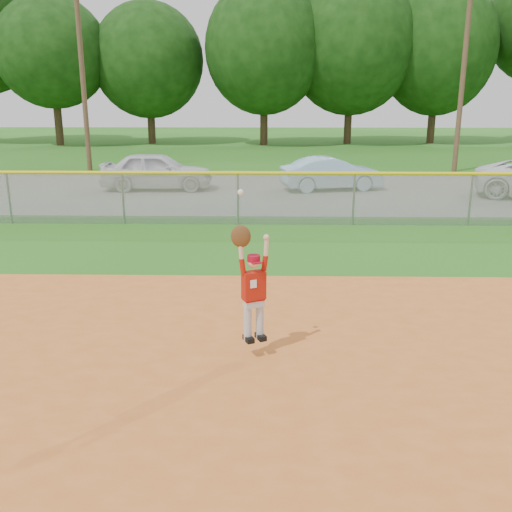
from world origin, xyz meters
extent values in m
plane|color=#246016|center=(0.00, 0.00, 0.00)|extent=(120.00, 120.00, 0.00)
cube|color=slate|center=(0.00, 16.00, 0.01)|extent=(44.00, 10.00, 0.03)
imported|color=silver|center=(-3.50, 16.08, 0.77)|extent=(4.39, 1.90, 1.47)
imported|color=#90BBD7|center=(3.35, 16.11, 0.67)|extent=(4.10, 2.17, 1.28)
cube|color=gray|center=(0.00, 10.00, 0.75)|extent=(40.00, 0.03, 1.50)
cylinder|color=yellow|center=(0.00, 10.00, 1.50)|extent=(40.00, 0.10, 0.10)
cylinder|color=gray|center=(-6.67, 10.00, 0.75)|extent=(0.06, 0.06, 1.50)
cylinder|color=gray|center=(-3.33, 10.00, 0.75)|extent=(0.06, 0.06, 1.50)
cylinder|color=gray|center=(0.00, 10.00, 0.75)|extent=(0.06, 0.06, 1.50)
cylinder|color=gray|center=(3.33, 10.00, 0.75)|extent=(0.06, 0.06, 1.50)
cylinder|color=gray|center=(6.67, 10.00, 0.75)|extent=(0.06, 0.06, 1.50)
cylinder|color=#4C3823|center=(-8.00, 22.00, 4.50)|extent=(0.24, 0.24, 9.00)
cylinder|color=#4C3823|center=(10.00, 22.00, 4.50)|extent=(0.24, 0.24, 9.00)
cylinder|color=#422D1C|center=(-14.62, 36.53, 2.22)|extent=(0.56, 0.56, 4.43)
ellipsoid|color=#193F0F|center=(-14.62, 36.53, 6.55)|extent=(8.01, 8.01, 7.88)
cylinder|color=#422D1C|center=(-8.07, 38.17, 2.05)|extent=(0.56, 0.56, 4.11)
ellipsoid|color=#193F0F|center=(-8.07, 38.17, 6.07)|extent=(8.19, 8.19, 8.39)
cylinder|color=#422D1C|center=(0.53, 37.14, 2.32)|extent=(0.56, 0.56, 4.64)
ellipsoid|color=#193F0F|center=(0.53, 37.14, 6.86)|extent=(8.57, 8.57, 9.43)
cylinder|color=#422D1C|center=(6.92, 38.34, 2.44)|extent=(0.56, 0.56, 4.89)
ellipsoid|color=#193F0F|center=(6.92, 38.34, 7.22)|extent=(9.41, 9.41, 10.28)
cylinder|color=#422D1C|center=(13.43, 39.01, 2.39)|extent=(0.56, 0.56, 4.78)
ellipsoid|color=#193F0F|center=(13.43, 39.01, 7.06)|extent=(8.62, 8.62, 10.06)
cylinder|color=silver|center=(0.59, 1.24, 0.55)|extent=(0.15, 0.15, 0.52)
cylinder|color=silver|center=(0.76, 1.32, 0.55)|extent=(0.15, 0.15, 0.52)
cube|color=black|center=(0.60, 1.21, 0.32)|extent=(0.18, 0.23, 0.07)
cube|color=black|center=(0.77, 1.29, 0.32)|extent=(0.18, 0.23, 0.07)
cube|color=silver|center=(0.68, 1.28, 0.84)|extent=(0.31, 0.25, 0.10)
cube|color=maroon|center=(0.68, 1.28, 0.90)|extent=(0.32, 0.26, 0.04)
cube|color=#A5170B|center=(0.68, 1.28, 1.10)|extent=(0.36, 0.28, 0.40)
cube|color=white|center=(0.68, 1.18, 1.15)|extent=(0.09, 0.05, 0.12)
sphere|color=beige|center=(0.68, 1.28, 1.44)|extent=(0.24, 0.24, 0.18)
cylinder|color=#A0091D|center=(0.68, 1.28, 1.50)|extent=(0.24, 0.24, 0.08)
cube|color=#A0091D|center=(0.72, 1.19, 1.46)|extent=(0.17, 0.15, 0.02)
cylinder|color=#A5170B|center=(0.52, 1.21, 1.41)|extent=(0.12, 0.11, 0.22)
cylinder|color=beige|center=(0.50, 1.20, 1.63)|extent=(0.10, 0.09, 0.23)
ellipsoid|color=#4C2D14|center=(0.50, 1.20, 1.83)|extent=(0.30, 0.23, 0.31)
sphere|color=white|center=(0.50, 1.20, 2.42)|extent=(0.11, 0.11, 0.08)
cylinder|color=#A5170B|center=(0.83, 1.35, 1.41)|extent=(0.12, 0.11, 0.22)
cylinder|color=beige|center=(0.85, 1.36, 1.63)|extent=(0.10, 0.09, 0.23)
sphere|color=beige|center=(0.85, 1.36, 1.77)|extent=(0.11, 0.11, 0.08)
camera|label=1|loc=(0.87, -6.24, 3.67)|focal=40.00mm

